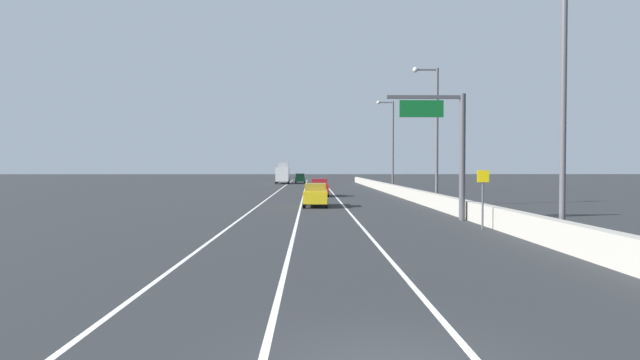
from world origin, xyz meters
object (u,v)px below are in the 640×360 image
Objects in this scene: speed_advisory_sign at (483,195)px; lamp_post_right_second at (434,127)px; overhead_sign_gantry at (450,141)px; lamp_post_right_near at (558,87)px; car_red_2 at (319,187)px; box_truck at (283,174)px; car_yellow_0 at (316,195)px; lamp_post_right_third at (391,141)px; car_green_1 at (300,178)px.

lamp_post_right_second reaches higher than speed_advisory_sign.
overhead_sign_gantry is 9.90m from lamp_post_right_near.
box_truck reaches higher than car_red_2.
speed_advisory_sign is at bearing -79.15° from box_truck.
lamp_post_right_near is at bearing -64.60° from car_yellow_0.
lamp_post_right_third is at bearing 90.54° from lamp_post_right_second.
speed_advisory_sign reaches higher than car_yellow_0.
lamp_post_right_near is 2.48× the size of car_red_2.
car_yellow_0 is at bearing 115.40° from lamp_post_right_near.
car_yellow_0 is 58.14m from box_truck.
lamp_post_right_second reaches higher than car_yellow_0.
lamp_post_right_second is (1.43, 16.26, 4.67)m from speed_advisory_sign.
box_truck is (-5.71, 57.85, 0.97)m from car_yellow_0.
speed_advisory_sign is 0.69× the size of car_green_1.
lamp_post_right_near is (1.34, -5.04, 4.67)m from speed_advisory_sign.
lamp_post_right_third is at bearing 40.14° from car_red_2.
speed_advisory_sign is 7.00m from lamp_post_right_near.
car_green_1 is 4.79m from box_truck.
car_yellow_0 is at bearing -87.71° from car_green_1.
lamp_post_right_near is at bearing -78.89° from box_truck.
overhead_sign_gantry is 11.98m from lamp_post_right_second.
lamp_post_right_third reaches higher than car_yellow_0.
car_red_2 is (-9.07, 35.05, -5.46)m from lamp_post_right_near.
car_red_2 is (0.57, 14.75, 0.03)m from car_yellow_0.
car_green_1 is 46.56m from car_red_2.
box_truck is at bearing 98.29° from car_red_2.
car_red_2 is at bearing 123.67° from lamp_post_right_second.
lamp_post_right_third is at bearing 90.15° from lamp_post_right_near.
car_yellow_0 is 1.05× the size of car_green_1.
lamp_post_right_second reaches higher than car_green_1.
car_green_1 is at bearing 93.71° from car_red_2.
lamp_post_right_third is (1.22, 37.56, 4.67)m from speed_advisory_sign.
speed_advisory_sign is 0.66× the size of car_red_2.
lamp_post_right_third reaches higher than car_red_2.
lamp_post_right_second is at bearing -74.81° from box_truck.
lamp_post_right_second reaches higher than overhead_sign_gantry.
car_yellow_0 is (-9.64, 20.30, -5.49)m from lamp_post_right_near.
lamp_post_right_near and lamp_post_right_second have the same top height.
speed_advisory_sign is 0.37× the size of box_truck.
lamp_post_right_second is at bearing 80.94° from overhead_sign_gantry.
lamp_post_right_second is 61.67m from car_green_1.
lamp_post_right_third is at bearing 88.13° from speed_advisory_sign.
overhead_sign_gantry is at bearing -53.74° from car_yellow_0.
lamp_post_right_near is 79.77m from box_truck.
car_green_1 is (-12.17, 60.21, -5.49)m from lamp_post_right_second.
lamp_post_right_second is 1.00× the size of lamp_post_right_third.
overhead_sign_gantry is 0.66× the size of lamp_post_right_near.
lamp_post_right_second is 17.40m from car_red_2.
car_red_2 is (-7.73, 30.01, -0.80)m from speed_advisory_sign.
car_green_1 is 0.95× the size of car_red_2.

